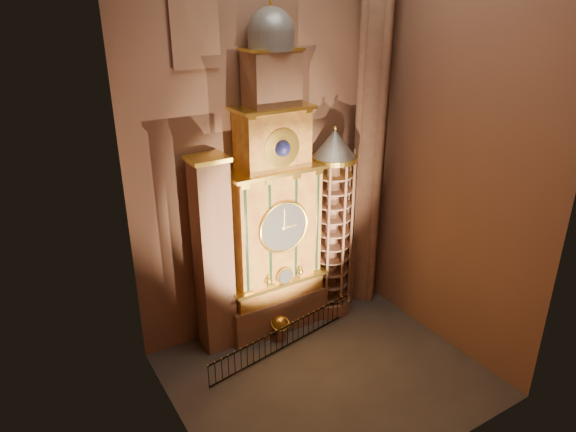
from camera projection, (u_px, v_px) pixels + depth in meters
floor at (326, 375)px, 24.73m from camera, size 14.00×14.00×0.00m
wall_back at (262, 125)px, 25.14m from camera, size 22.00×0.00×22.00m
wall_left at (165, 185)px, 17.07m from camera, size 0.00×22.00×22.00m
wall_right at (456, 133)px, 23.80m from camera, size 0.00×22.00×22.00m
astronomical_clock at (274, 214)px, 26.02m from camera, size 5.60×2.41×16.70m
portrait_tower at (213, 256)px, 24.99m from camera, size 1.80×1.60×10.20m
stair_turret at (332, 226)px, 28.04m from camera, size 2.50×2.50×10.80m
gothic_pier at (371, 116)px, 27.29m from camera, size 2.04×2.04×22.00m
stained_glass_window at (193, 5)px, 21.39m from camera, size 2.20×0.14×5.20m
celestial_globe at (280, 326)px, 26.98m from camera, size 1.18×1.14×1.42m
iron_railing at (285, 337)px, 26.36m from camera, size 9.12×1.56×1.27m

